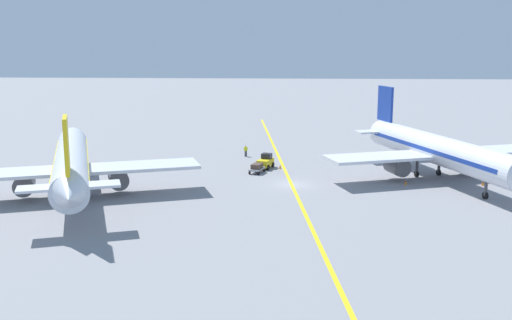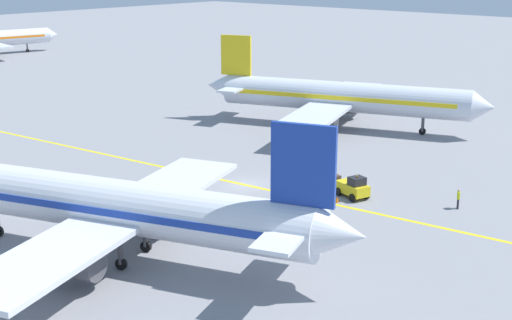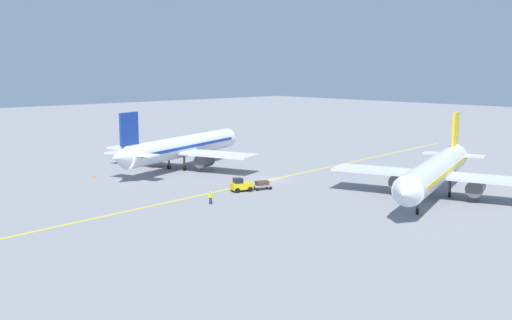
{
  "view_description": "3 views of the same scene",
  "coord_description": "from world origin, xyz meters",
  "px_view_note": "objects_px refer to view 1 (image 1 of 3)",
  "views": [
    {
      "loc": [
        0.32,
        70.33,
        17.22
      ],
      "look_at": [
        4.26,
        1.01,
        3.2
      ],
      "focal_mm": 42.0,
      "sensor_mm": 36.0,
      "label": 1
    },
    {
      "loc": [
        -45.67,
        -41.43,
        19.92
      ],
      "look_at": [
        -0.83,
        -2.1,
        2.92
      ],
      "focal_mm": 50.0,
      "sensor_mm": 36.0,
      "label": 2
    },
    {
      "loc": [
        65.58,
        -63.85,
        17.21
      ],
      "look_at": [
        2.52,
        -5.56,
        3.97
      ],
      "focal_mm": 42.0,
      "sensor_mm": 36.0,
      "label": 3
    }
  ],
  "objects_px": {
    "traffic_cone_mid_apron": "(483,183)",
    "baggage_cart_trailing": "(257,167)",
    "traffic_cone_near_nose": "(280,167)",
    "traffic_cone_by_wingtip": "(422,154)",
    "baggage_tug_white": "(266,162)",
    "traffic_cone_far_edge": "(406,182)",
    "airplane_at_gate": "(436,150)",
    "ground_crew_worker": "(246,150)",
    "airplane_adjacent_stand": "(71,164)"
  },
  "relations": [
    {
      "from": "baggage_cart_trailing",
      "to": "traffic_cone_near_nose",
      "type": "relative_size",
      "value": 5.28
    },
    {
      "from": "baggage_cart_trailing",
      "to": "traffic_cone_near_nose",
      "type": "xyz_separation_m",
      "value": [
        -3.0,
        -2.86,
        -0.49
      ]
    },
    {
      "from": "traffic_cone_by_wingtip",
      "to": "traffic_cone_mid_apron",
      "type": "bearing_deg",
      "value": 99.74
    },
    {
      "from": "airplane_adjacent_stand",
      "to": "baggage_cart_trailing",
      "type": "distance_m",
      "value": 23.93
    },
    {
      "from": "airplane_adjacent_stand",
      "to": "ground_crew_worker",
      "type": "xyz_separation_m",
      "value": [
        -17.63,
        -24.13,
        -2.8
      ]
    },
    {
      "from": "ground_crew_worker",
      "to": "traffic_cone_near_nose",
      "type": "xyz_separation_m",
      "value": [
        -5.3,
        8.36,
        -0.63
      ]
    },
    {
      "from": "airplane_at_gate",
      "to": "baggage_tug_white",
      "type": "bearing_deg",
      "value": -13.84
    },
    {
      "from": "traffic_cone_mid_apron",
      "to": "baggage_cart_trailing",
      "type": "bearing_deg",
      "value": -10.94
    },
    {
      "from": "baggage_tug_white",
      "to": "traffic_cone_near_nose",
      "type": "distance_m",
      "value": 2.12
    },
    {
      "from": "airplane_at_gate",
      "to": "traffic_cone_by_wingtip",
      "type": "height_order",
      "value": "airplane_at_gate"
    },
    {
      "from": "airplane_adjacent_stand",
      "to": "baggage_cart_trailing",
      "type": "xyz_separation_m",
      "value": [
        -19.92,
        -12.91,
        -2.95
      ]
    },
    {
      "from": "baggage_tug_white",
      "to": "traffic_cone_by_wingtip",
      "type": "distance_m",
      "value": 25.46
    },
    {
      "from": "baggage_tug_white",
      "to": "traffic_cone_far_edge",
      "type": "relative_size",
      "value": 6.02
    },
    {
      "from": "airplane_at_gate",
      "to": "ground_crew_worker",
      "type": "bearing_deg",
      "value": -28.35
    },
    {
      "from": "traffic_cone_by_wingtip",
      "to": "traffic_cone_far_edge",
      "type": "xyz_separation_m",
      "value": [
        5.95,
        18.87,
        0.0
      ]
    },
    {
      "from": "ground_crew_worker",
      "to": "traffic_cone_far_edge",
      "type": "relative_size",
      "value": 3.05
    },
    {
      "from": "traffic_cone_mid_apron",
      "to": "traffic_cone_far_edge",
      "type": "bearing_deg",
      "value": 0.5
    },
    {
      "from": "ground_crew_worker",
      "to": "traffic_cone_mid_apron",
      "type": "height_order",
      "value": "ground_crew_worker"
    },
    {
      "from": "airplane_at_gate",
      "to": "baggage_cart_trailing",
      "type": "bearing_deg",
      "value": -5.46
    },
    {
      "from": "traffic_cone_near_nose",
      "to": "traffic_cone_by_wingtip",
      "type": "bearing_deg",
      "value": -153.46
    },
    {
      "from": "baggage_cart_trailing",
      "to": "traffic_cone_mid_apron",
      "type": "distance_m",
      "value": 28.0
    },
    {
      "from": "traffic_cone_mid_apron",
      "to": "traffic_cone_near_nose",
      "type": "bearing_deg",
      "value": -18.45
    },
    {
      "from": "traffic_cone_mid_apron",
      "to": "airplane_at_gate",
      "type": "bearing_deg",
      "value": -32.28
    },
    {
      "from": "ground_crew_worker",
      "to": "traffic_cone_mid_apron",
      "type": "relative_size",
      "value": 3.05
    },
    {
      "from": "traffic_cone_far_edge",
      "to": "baggage_cart_trailing",
      "type": "bearing_deg",
      "value": -16.41
    },
    {
      "from": "traffic_cone_mid_apron",
      "to": "traffic_cone_by_wingtip",
      "type": "xyz_separation_m",
      "value": [
        3.23,
        -18.79,
        0.0
      ]
    },
    {
      "from": "baggage_cart_trailing",
      "to": "traffic_cone_by_wingtip",
      "type": "distance_m",
      "value": 27.76
    },
    {
      "from": "traffic_cone_near_nose",
      "to": "baggage_tug_white",
      "type": "bearing_deg",
      "value": -8.11
    },
    {
      "from": "traffic_cone_mid_apron",
      "to": "traffic_cone_far_edge",
      "type": "height_order",
      "value": "same"
    },
    {
      "from": "traffic_cone_far_edge",
      "to": "baggage_tug_white",
      "type": "bearing_deg",
      "value": -26.25
    },
    {
      "from": "airplane_at_gate",
      "to": "traffic_cone_mid_apron",
      "type": "distance_m",
      "value": 6.85
    },
    {
      "from": "baggage_cart_trailing",
      "to": "baggage_tug_white",
      "type": "bearing_deg",
      "value": -107.62
    },
    {
      "from": "airplane_adjacent_stand",
      "to": "ground_crew_worker",
      "type": "height_order",
      "value": "airplane_adjacent_stand"
    },
    {
      "from": "baggage_cart_trailing",
      "to": "traffic_cone_near_nose",
      "type": "distance_m",
      "value": 4.17
    },
    {
      "from": "airplane_at_gate",
      "to": "traffic_cone_far_edge",
      "type": "height_order",
      "value": "airplane_at_gate"
    },
    {
      "from": "traffic_cone_near_nose",
      "to": "traffic_cone_by_wingtip",
      "type": "xyz_separation_m",
      "value": [
        -21.26,
        -10.62,
        0.0
      ]
    },
    {
      "from": "airplane_at_gate",
      "to": "baggage_tug_white",
      "type": "distance_m",
      "value": 22.3
    },
    {
      "from": "airplane_at_gate",
      "to": "airplane_adjacent_stand",
      "type": "xyz_separation_m",
      "value": [
        42.4,
        10.77,
        0.0
      ]
    },
    {
      "from": "baggage_tug_white",
      "to": "traffic_cone_far_edge",
      "type": "bearing_deg",
      "value": 153.75
    },
    {
      "from": "baggage_tug_white",
      "to": "ground_crew_worker",
      "type": "height_order",
      "value": "baggage_tug_white"
    },
    {
      "from": "airplane_at_gate",
      "to": "airplane_adjacent_stand",
      "type": "relative_size",
      "value": 1.0
    },
    {
      "from": "traffic_cone_near_nose",
      "to": "traffic_cone_by_wingtip",
      "type": "relative_size",
      "value": 1.0
    },
    {
      "from": "ground_crew_worker",
      "to": "traffic_cone_far_edge",
      "type": "distance_m",
      "value": 26.48
    },
    {
      "from": "airplane_at_gate",
      "to": "traffic_cone_near_nose",
      "type": "bearing_deg",
      "value": -14.41
    },
    {
      "from": "ground_crew_worker",
      "to": "traffic_cone_by_wingtip",
      "type": "xyz_separation_m",
      "value": [
        -26.56,
        -2.26,
        -0.63
      ]
    },
    {
      "from": "baggage_tug_white",
      "to": "traffic_cone_far_edge",
      "type": "xyz_separation_m",
      "value": [
        -17.31,
        8.54,
        -0.63
      ]
    },
    {
      "from": "traffic_cone_far_edge",
      "to": "airplane_at_gate",
      "type": "bearing_deg",
      "value": -142.08
    },
    {
      "from": "ground_crew_worker",
      "to": "baggage_tug_white",
      "type": "bearing_deg",
      "value": 112.21
    },
    {
      "from": "baggage_tug_white",
      "to": "traffic_cone_near_nose",
      "type": "bearing_deg",
      "value": 171.89
    },
    {
      "from": "baggage_cart_trailing",
      "to": "traffic_cone_far_edge",
      "type": "distance_m",
      "value": 19.09
    }
  ]
}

